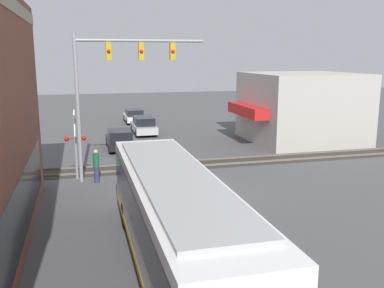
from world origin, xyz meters
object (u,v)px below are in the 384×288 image
parked_car_black (120,140)px  parked_car_silver (144,126)px  parked_car_white (134,116)px  pedestrian_near_bus (251,264)px  city_bus (175,218)px  pedestrian_at_crossing (96,166)px  crossing_signal (75,138)px

parked_car_black → parked_car_silver: parked_car_silver is taller
parked_car_white → pedestrian_near_bus: 33.12m
city_bus → pedestrian_near_bus: bearing=-135.5°
city_bus → pedestrian_at_crossing: bearing=10.8°
parked_car_black → parked_car_white: bearing=-11.8°
parked_car_black → pedestrian_near_bus: size_ratio=2.45×
city_bus → parked_car_black: bearing=-0.0°
parked_car_silver → parked_car_black: bearing=155.5°
city_bus → crossing_signal: crossing_signal is taller
pedestrian_near_bus → pedestrian_at_crossing: size_ratio=0.97×
parked_car_silver → pedestrian_at_crossing: (-13.96, 4.60, 0.22)m
pedestrian_at_crossing → city_bus: bearing=-169.2°
crossing_signal → parked_car_black: bearing=-22.4°
parked_car_white → pedestrian_at_crossing: (-20.74, 4.60, 0.28)m
city_bus → parked_car_silver: city_bus is taller
crossing_signal → parked_car_white: bearing=-15.8°
crossing_signal → pedestrian_at_crossing: (-0.93, -1.02, -1.37)m
crossing_signal → parked_car_silver: size_ratio=0.82×
parked_car_black → crossing_signal: bearing=157.6°
crossing_signal → pedestrian_near_bus: 14.21m
city_bus → pedestrian_near_bus: (-1.84, -1.81, -0.87)m
pedestrian_at_crossing → parked_car_white: bearing=-12.5°
crossing_signal → parked_car_black: 8.09m
crossing_signal → pedestrian_near_bus: crossing_signal is taller
parked_car_black → pedestrian_at_crossing: (-8.25, 2.00, 0.27)m
parked_car_black → parked_car_silver: size_ratio=0.93×
parked_car_black → pedestrian_near_bus: pedestrian_near_bus is taller
city_bus → pedestrian_near_bus: 2.72m
city_bus → pedestrian_at_crossing: 10.75m
parked_car_black → parked_car_silver: bearing=-24.5°
parked_car_silver → parked_car_white: bearing=-0.0°
pedestrian_near_bus → crossing_signal: bearing=20.0°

